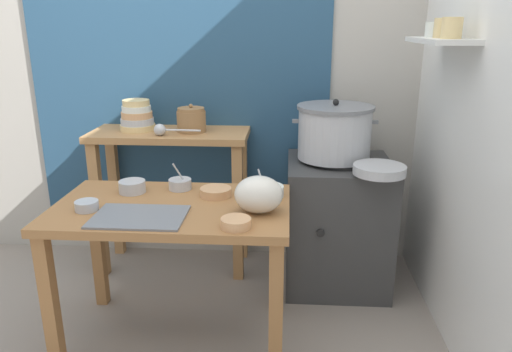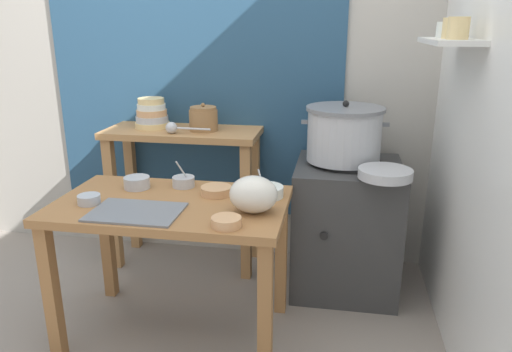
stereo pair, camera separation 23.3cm
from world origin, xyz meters
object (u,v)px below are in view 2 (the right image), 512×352
prep_bowl_5 (226,221)px  plastic_bag (254,194)px  serving_tray (136,212)px  prep_bowl_3 (216,190)px  bowl_stack_enamel (152,114)px  prep_bowl_2 (89,199)px  back_shelf_table (184,164)px  clay_pot (203,119)px  prep_table (172,223)px  wide_pan (385,174)px  prep_bowl_0 (137,182)px  steamer_pot (344,134)px  prep_bowl_4 (183,181)px  prep_bowl_1 (266,191)px  stove_block (346,226)px  ladle (173,128)px

prep_bowl_5 → plastic_bag: bearing=65.1°
serving_tray → prep_bowl_3: prep_bowl_3 is taller
prep_bowl_5 → bowl_stack_enamel: bearing=124.7°
plastic_bag → prep_bowl_2: bearing=-177.7°
back_shelf_table → serving_tray: 0.94m
back_shelf_table → plastic_bag: back_shelf_table is taller
back_shelf_table → serving_tray: size_ratio=2.40×
prep_bowl_2 → prep_bowl_5: prep_bowl_2 is taller
clay_pot → prep_table: bearing=-86.5°
prep_table → clay_pot: clay_pot is taller
wide_pan → prep_bowl_0: bearing=-171.1°
wide_pan → steamer_pot: bearing=125.0°
prep_bowl_5 → prep_bowl_4: bearing=126.0°
serving_tray → bowl_stack_enamel: bearing=106.6°
prep_bowl_0 → prep_bowl_4: 0.24m
clay_pot → prep_bowl_4: (0.04, -0.54, -0.22)m
serving_tray → prep_bowl_1: size_ratio=2.33×
back_shelf_table → prep_bowl_3: size_ratio=6.31×
clay_pot → prep_bowl_4: bearing=-86.0°
clay_pot → bowl_stack_enamel: bowl_stack_enamel is taller
prep_bowl_1 → prep_bowl_3: 0.25m
wide_pan → prep_bowl_5: bearing=-139.0°
prep_bowl_3 → prep_bowl_5: same height
prep_bowl_5 → prep_bowl_3: bearing=110.4°
clay_pot → serving_tray: clay_pot is taller
prep_bowl_3 → serving_tray: bearing=-134.2°
prep_bowl_3 → clay_pot: bearing=110.5°
stove_block → plastic_bag: (-0.43, -0.70, 0.42)m
ladle → serving_tray: bearing=-83.1°
ladle → wide_pan: (1.21, -0.29, -0.13)m
bowl_stack_enamel → ladle: size_ratio=0.77×
prep_table → prep_bowl_0: (-0.23, 0.16, 0.14)m
clay_pot → prep_bowl_5: size_ratio=1.37×
steamer_pot → ladle: bearing=-179.5°
ladle → back_shelf_table: bearing=82.9°
stove_block → steamer_pot: bearing=153.4°
back_shelf_table → wide_pan: bearing=-18.9°
plastic_bag → prep_bowl_4: size_ratio=1.48×
stove_block → clay_pot: size_ratio=4.48×
plastic_bag → prep_bowl_2: plastic_bag is taller
prep_table → prep_bowl_4: size_ratio=7.52×
prep_bowl_2 → plastic_bag: bearing=2.3°
bowl_stack_enamel → prep_bowl_5: (0.72, -1.03, -0.24)m
clay_pot → steamer_pot: bearing=-7.4°
clay_pot → ladle: (-0.15, -0.12, -0.04)m
stove_block → prep_bowl_1: prep_bowl_1 is taller
ladle → prep_bowl_1: bearing=-38.2°
prep_bowl_2 → prep_bowl_5: (0.69, -0.15, -0.00)m
plastic_bag → prep_bowl_4: (-0.42, 0.28, -0.05)m
serving_tray → ladle: bearing=96.9°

